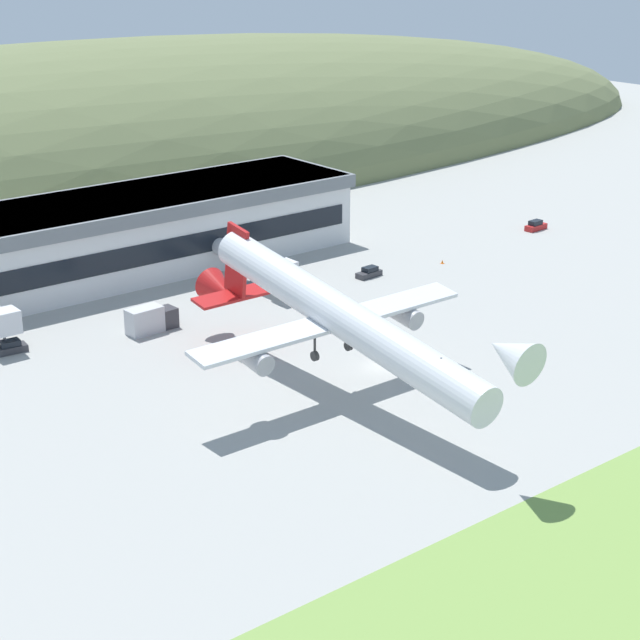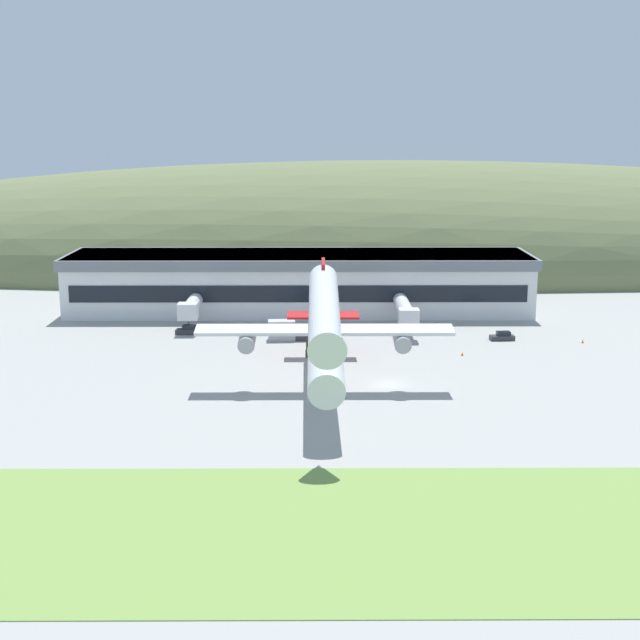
% 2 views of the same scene
% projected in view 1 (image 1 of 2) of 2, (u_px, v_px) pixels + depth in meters
% --- Properties ---
extents(ground_plane, '(440.74, 440.74, 0.00)m').
position_uv_depth(ground_plane, '(381.00, 367.00, 125.34)').
color(ground_plane, '#9E9E99').
extents(hill_backdrop, '(358.74, 89.20, 53.78)m').
position_uv_depth(hill_backdrop, '(45.00, 181.00, 215.46)').
color(hill_backdrop, '#667047').
rests_on(hill_backdrop, ground_plane).
extents(terminal_building, '(89.63, 19.32, 11.30)m').
position_uv_depth(terminal_building, '(73.00, 239.00, 152.78)').
color(terminal_building, silver).
rests_on(terminal_building, ground_plane).
extents(jetway_1, '(3.38, 17.27, 5.43)m').
position_uv_depth(jetway_1, '(256.00, 261.00, 150.99)').
color(jetway_1, silver).
rests_on(jetway_1, ground_plane).
extents(cargo_airplane, '(35.05, 52.58, 11.90)m').
position_uv_depth(cargo_airplane, '(338.00, 317.00, 114.56)').
color(cargo_airplane, silver).
extents(service_car_0, '(4.58, 2.28, 1.57)m').
position_uv_depth(service_car_0, '(9.00, 348.00, 129.19)').
color(service_car_0, '#333338').
rests_on(service_car_0, ground_plane).
extents(service_car_1, '(4.31, 1.83, 1.69)m').
position_uv_depth(service_car_1, '(536.00, 226.00, 180.95)').
color(service_car_1, '#B21E1E').
rests_on(service_car_1, ground_plane).
extents(service_car_2, '(4.35, 1.75, 1.53)m').
position_uv_depth(service_car_2, '(250.00, 289.00, 150.07)').
color(service_car_2, '#999EA3').
rests_on(service_car_2, ground_plane).
extents(service_car_3, '(4.20, 1.99, 1.50)m').
position_uv_depth(service_car_3, '(369.00, 273.00, 157.03)').
color(service_car_3, '#333338').
rests_on(service_car_3, ground_plane).
extents(fuel_truck, '(6.89, 2.85, 3.37)m').
position_uv_depth(fuel_truck, '(151.00, 320.00, 135.70)').
color(fuel_truck, '#333338').
rests_on(fuel_truck, ground_plane).
extents(traffic_cone_0, '(0.52, 0.52, 0.58)m').
position_uv_depth(traffic_cone_0, '(442.00, 262.00, 163.23)').
color(traffic_cone_0, orange).
rests_on(traffic_cone_0, ground_plane).
extents(traffic_cone_1, '(0.52, 0.52, 0.58)m').
position_uv_depth(traffic_cone_1, '(373.00, 306.00, 144.51)').
color(traffic_cone_1, orange).
rests_on(traffic_cone_1, ground_plane).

